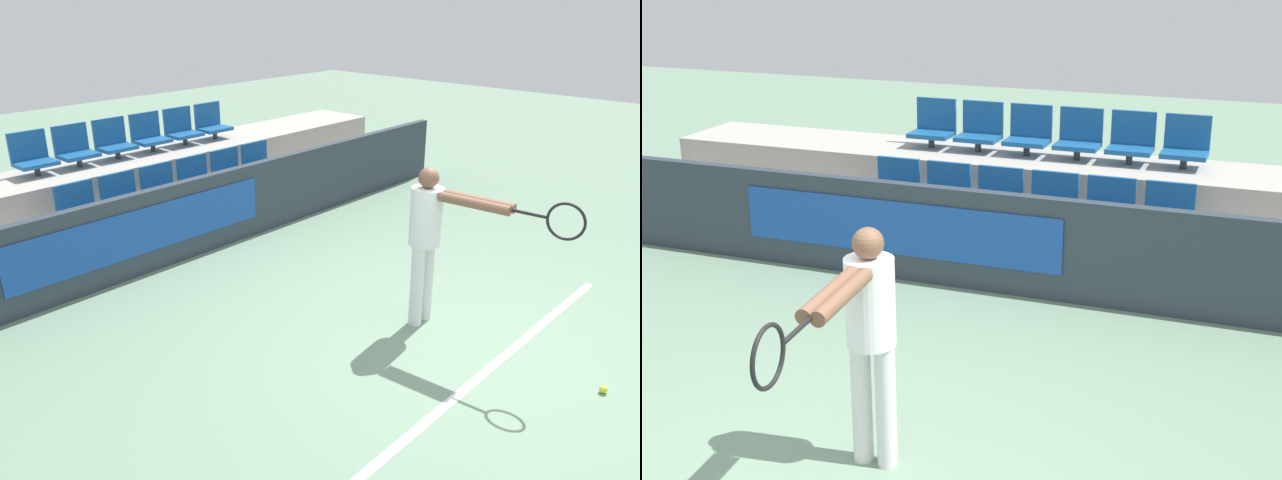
% 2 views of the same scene
% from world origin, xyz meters
% --- Properties ---
extents(barrier_wall, '(9.25, 0.14, 0.97)m').
position_xyz_m(barrier_wall, '(-0.03, 3.64, 0.49)').
color(barrier_wall, '#2D3842').
rests_on(barrier_wall, ground).
extents(bleacher_tier_front, '(8.85, 1.08, 0.45)m').
position_xyz_m(bleacher_tier_front, '(0.00, 4.26, 0.23)').
color(bleacher_tier_front, '#ADA89E').
rests_on(bleacher_tier_front, ground).
extents(bleacher_tier_middle, '(8.85, 1.08, 0.90)m').
position_xyz_m(bleacher_tier_middle, '(0.00, 5.33, 0.45)').
color(bleacher_tier_middle, '#ADA89E').
rests_on(bleacher_tier_middle, ground).
extents(stadium_chair_0, '(0.47, 0.37, 0.54)m').
position_xyz_m(stadium_chair_0, '(-1.41, 4.38, 0.69)').
color(stadium_chair_0, '#333333').
rests_on(stadium_chair_0, bleacher_tier_front).
extents(stadium_chair_1, '(0.47, 0.37, 0.54)m').
position_xyz_m(stadium_chair_1, '(-0.85, 4.38, 0.69)').
color(stadium_chair_1, '#333333').
rests_on(stadium_chair_1, bleacher_tier_front).
extents(stadium_chair_2, '(0.47, 0.37, 0.54)m').
position_xyz_m(stadium_chair_2, '(-0.28, 4.38, 0.69)').
color(stadium_chair_2, '#333333').
rests_on(stadium_chair_2, bleacher_tier_front).
extents(stadium_chair_3, '(0.47, 0.37, 0.54)m').
position_xyz_m(stadium_chair_3, '(0.28, 4.38, 0.69)').
color(stadium_chair_3, '#333333').
rests_on(stadium_chair_3, bleacher_tier_front).
extents(stadium_chair_4, '(0.47, 0.37, 0.54)m').
position_xyz_m(stadium_chair_4, '(0.85, 4.38, 0.69)').
color(stadium_chair_4, '#333333').
rests_on(stadium_chair_4, bleacher_tier_front).
extents(stadium_chair_5, '(0.47, 0.37, 0.54)m').
position_xyz_m(stadium_chair_5, '(1.41, 4.38, 0.69)').
color(stadium_chair_5, '#333333').
rests_on(stadium_chair_5, bleacher_tier_front).
extents(stadium_chair_6, '(0.47, 0.37, 0.54)m').
position_xyz_m(stadium_chair_6, '(-1.41, 5.46, 1.14)').
color(stadium_chair_6, '#333333').
rests_on(stadium_chair_6, bleacher_tier_middle).
extents(stadium_chair_7, '(0.47, 0.37, 0.54)m').
position_xyz_m(stadium_chair_7, '(-0.85, 5.46, 1.14)').
color(stadium_chair_7, '#333333').
rests_on(stadium_chair_7, bleacher_tier_middle).
extents(stadium_chair_8, '(0.47, 0.37, 0.54)m').
position_xyz_m(stadium_chair_8, '(-0.28, 5.46, 1.14)').
color(stadium_chair_8, '#333333').
rests_on(stadium_chair_8, bleacher_tier_middle).
extents(stadium_chair_9, '(0.47, 0.37, 0.54)m').
position_xyz_m(stadium_chair_9, '(0.28, 5.46, 1.14)').
color(stadium_chair_9, '#333333').
rests_on(stadium_chair_9, bleacher_tier_middle).
extents(stadium_chair_10, '(0.47, 0.37, 0.54)m').
position_xyz_m(stadium_chair_10, '(0.85, 5.46, 1.14)').
color(stadium_chair_10, '#333333').
rests_on(stadium_chair_10, bleacher_tier_middle).
extents(stadium_chair_11, '(0.47, 0.37, 0.54)m').
position_xyz_m(stadium_chair_11, '(1.41, 5.46, 1.14)').
color(stadium_chair_11, '#333333').
rests_on(stadium_chair_11, bleacher_tier_middle).
extents(tennis_player, '(0.31, 1.57, 1.58)m').
position_xyz_m(tennis_player, '(0.14, 0.52, 0.98)').
color(tennis_player, silver).
rests_on(tennis_player, ground).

